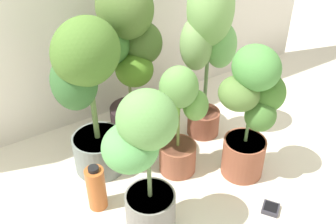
{
  "coord_description": "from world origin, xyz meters",
  "views": [
    {
      "loc": [
        -0.84,
        -1.17,
        1.49
      ],
      "look_at": [
        0.01,
        0.2,
        0.36
      ],
      "focal_mm": 41.32,
      "sensor_mm": 36.0,
      "label": 1
    }
  ],
  "objects_px": {
    "potted_plant_back_right": "(209,38)",
    "potted_plant_back_center": "(128,49)",
    "potted_plant_front_left": "(144,161)",
    "potted_plant_center": "(177,118)",
    "hygrometer_box": "(271,208)",
    "potted_plant_front_right": "(252,108)",
    "nutrient_bottle": "(96,188)",
    "potted_plant_back_left": "(87,87)"
  },
  "relations": [
    {
      "from": "potted_plant_back_right",
      "to": "potted_plant_front_right",
      "type": "relative_size",
      "value": 1.34
    },
    {
      "from": "potted_plant_back_right",
      "to": "potted_plant_front_left",
      "type": "height_order",
      "value": "potted_plant_back_right"
    },
    {
      "from": "potted_plant_back_left",
      "to": "hygrometer_box",
      "type": "height_order",
      "value": "potted_plant_back_left"
    },
    {
      "from": "potted_plant_back_left",
      "to": "potted_plant_front_left",
      "type": "bearing_deg",
      "value": -87.31
    },
    {
      "from": "potted_plant_back_right",
      "to": "potted_plant_front_left",
      "type": "xyz_separation_m",
      "value": [
        -0.66,
        -0.46,
        -0.21
      ]
    },
    {
      "from": "potted_plant_front_left",
      "to": "nutrient_bottle",
      "type": "distance_m",
      "value": 0.42
    },
    {
      "from": "potted_plant_back_right",
      "to": "nutrient_bottle",
      "type": "height_order",
      "value": "potted_plant_back_right"
    },
    {
      "from": "potted_plant_center",
      "to": "nutrient_bottle",
      "type": "height_order",
      "value": "potted_plant_center"
    },
    {
      "from": "potted_plant_center",
      "to": "hygrometer_box",
      "type": "distance_m",
      "value": 0.64
    },
    {
      "from": "potted_plant_center",
      "to": "potted_plant_front_left",
      "type": "bearing_deg",
      "value": -141.74
    },
    {
      "from": "potted_plant_back_left",
      "to": "potted_plant_center",
      "type": "distance_m",
      "value": 0.47
    },
    {
      "from": "potted_plant_front_right",
      "to": "potted_plant_back_center",
      "type": "bearing_deg",
      "value": 119.75
    },
    {
      "from": "potted_plant_back_right",
      "to": "potted_plant_back_left",
      "type": "xyz_separation_m",
      "value": [
        -0.68,
        0.05,
        -0.12
      ]
    },
    {
      "from": "potted_plant_back_left",
      "to": "potted_plant_front_left",
      "type": "height_order",
      "value": "potted_plant_back_left"
    },
    {
      "from": "potted_plant_back_right",
      "to": "potted_plant_front_right",
      "type": "bearing_deg",
      "value": -93.76
    },
    {
      "from": "potted_plant_back_right",
      "to": "potted_plant_center",
      "type": "relative_size",
      "value": 1.58
    },
    {
      "from": "potted_plant_front_left",
      "to": "potted_plant_center",
      "type": "distance_m",
      "value": 0.44
    },
    {
      "from": "potted_plant_back_right",
      "to": "hygrometer_box",
      "type": "distance_m",
      "value": 0.93
    },
    {
      "from": "potted_plant_front_left",
      "to": "potted_plant_back_center",
      "type": "bearing_deg",
      "value": 67.3
    },
    {
      "from": "potted_plant_back_right",
      "to": "potted_plant_center",
      "type": "bearing_deg",
      "value": -148.93
    },
    {
      "from": "potted_plant_back_left",
      "to": "nutrient_bottle",
      "type": "distance_m",
      "value": 0.49
    },
    {
      "from": "potted_plant_front_right",
      "to": "potted_plant_back_right",
      "type": "bearing_deg",
      "value": 86.24
    },
    {
      "from": "potted_plant_front_left",
      "to": "potted_plant_center",
      "type": "relative_size",
      "value": 1.18
    },
    {
      "from": "potted_plant_front_left",
      "to": "potted_plant_center",
      "type": "height_order",
      "value": "potted_plant_front_left"
    },
    {
      "from": "potted_plant_back_center",
      "to": "potted_plant_front_right",
      "type": "xyz_separation_m",
      "value": [
        0.35,
        -0.62,
        -0.16
      ]
    },
    {
      "from": "potted_plant_front_right",
      "to": "hygrometer_box",
      "type": "relative_size",
      "value": 6.76
    },
    {
      "from": "potted_plant_back_right",
      "to": "potted_plant_back_center",
      "type": "relative_size",
      "value": 1.04
    },
    {
      "from": "potted_plant_front_right",
      "to": "potted_plant_front_left",
      "type": "bearing_deg",
      "value": -175.02
    },
    {
      "from": "potted_plant_back_right",
      "to": "potted_plant_back_left",
      "type": "bearing_deg",
      "value": 175.54
    },
    {
      "from": "potted_plant_back_right",
      "to": "nutrient_bottle",
      "type": "distance_m",
      "value": 0.97
    },
    {
      "from": "potted_plant_back_left",
      "to": "potted_plant_front_right",
      "type": "xyz_separation_m",
      "value": [
        0.66,
        -0.46,
        -0.09
      ]
    },
    {
      "from": "potted_plant_back_right",
      "to": "nutrient_bottle",
      "type": "xyz_separation_m",
      "value": [
        -0.79,
        -0.21,
        -0.51
      ]
    },
    {
      "from": "potted_plant_front_right",
      "to": "hygrometer_box",
      "type": "distance_m",
      "value": 0.5
    },
    {
      "from": "hygrometer_box",
      "to": "potted_plant_front_left",
      "type": "bearing_deg",
      "value": 33.35
    },
    {
      "from": "potted_plant_back_right",
      "to": "potted_plant_back_center",
      "type": "bearing_deg",
      "value": 150.89
    },
    {
      "from": "potted_plant_back_left",
      "to": "potted_plant_center",
      "type": "xyz_separation_m",
      "value": [
        0.36,
        -0.25,
        -0.17
      ]
    },
    {
      "from": "potted_plant_back_center",
      "to": "potted_plant_front_right",
      "type": "relative_size",
      "value": 1.29
    },
    {
      "from": "potted_plant_center",
      "to": "nutrient_bottle",
      "type": "bearing_deg",
      "value": -178.27
    },
    {
      "from": "potted_plant_back_center",
      "to": "potted_plant_back_left",
      "type": "distance_m",
      "value": 0.35
    },
    {
      "from": "potted_plant_back_right",
      "to": "potted_plant_back_center",
      "type": "xyz_separation_m",
      "value": [
        -0.38,
        0.21,
        -0.06
      ]
    },
    {
      "from": "potted_plant_front_left",
      "to": "hygrometer_box",
      "type": "height_order",
      "value": "potted_plant_front_left"
    },
    {
      "from": "potted_plant_back_left",
      "to": "potted_plant_front_left",
      "type": "xyz_separation_m",
      "value": [
        0.02,
        -0.51,
        -0.09
      ]
    }
  ]
}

